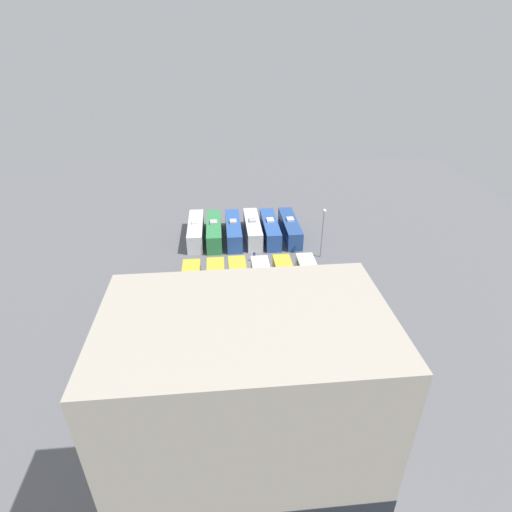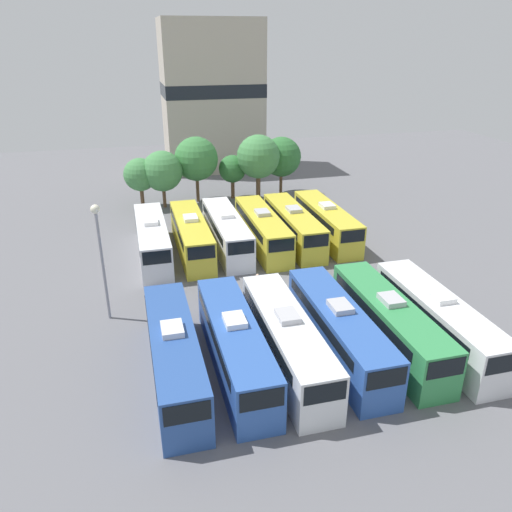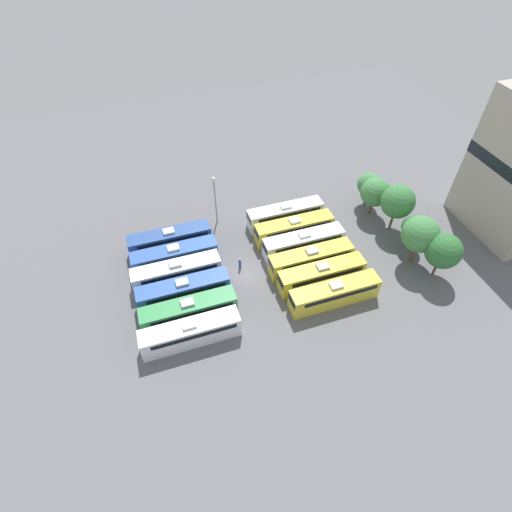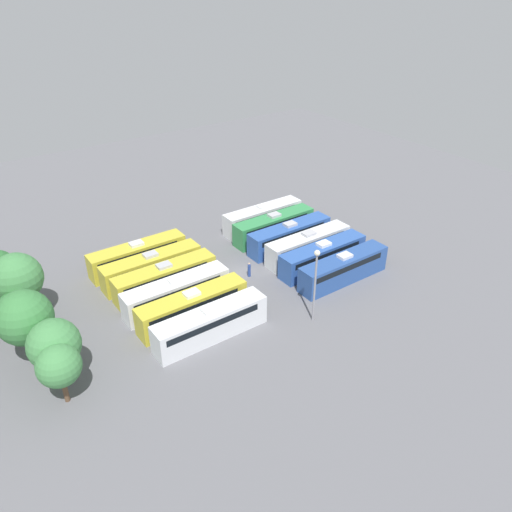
{
  "view_description": "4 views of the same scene",
  "coord_description": "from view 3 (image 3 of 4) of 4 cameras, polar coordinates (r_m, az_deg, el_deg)",
  "views": [
    {
      "loc": [
        3.76,
        54.62,
        31.81
      ],
      "look_at": [
        -1.28,
        1.87,
        2.29
      ],
      "focal_mm": 28.0,
      "sensor_mm": 36.0,
      "label": 1
    },
    {
      "loc": [
        -9.86,
        -33.04,
        18.24
      ],
      "look_at": [
        -1.29,
        -0.37,
        3.26
      ],
      "focal_mm": 35.0,
      "sensor_mm": 36.0,
      "label": 2
    },
    {
      "loc": [
        35.56,
        -10.44,
        42.04
      ],
      "look_at": [
        -0.57,
        1.64,
        2.39
      ],
      "focal_mm": 28.0,
      "sensor_mm": 36.0,
      "label": 3
    },
    {
      "loc": [
        -42.81,
        28.13,
        31.85
      ],
      "look_at": [
        -1.73,
        -1.18,
        2.79
      ],
      "focal_mm": 35.0,
      "sensor_mm": 36.0,
      "label": 4
    }
  ],
  "objects": [
    {
      "name": "bus_4",
      "position": [
        50.57,
        -9.52,
        -7.67
      ],
      "size": [
        2.55,
        11.95,
        3.49
      ],
      "color": "#338C4C",
      "rests_on": "ground_plane"
    },
    {
      "name": "bus_10",
      "position": [
        54.33,
        9.37,
        -2.59
      ],
      "size": [
        2.55,
        11.95,
        3.49
      ],
      "color": "gold",
      "rests_on": "ground_plane"
    },
    {
      "name": "tree_4",
      "position": [
        58.42,
        22.43,
        2.88
      ],
      "size": [
        5.08,
        5.08,
        7.75
      ],
      "color": "brown",
      "rests_on": "ground_plane"
    },
    {
      "name": "bus_7",
      "position": [
        60.35,
        5.48,
        3.98
      ],
      "size": [
        2.55,
        11.95,
        3.49
      ],
      "color": "gold",
      "rests_on": "ground_plane"
    },
    {
      "name": "bus_0",
      "position": [
        59.64,
        -12.12,
        2.36
      ],
      "size": [
        2.55,
        11.95,
        3.49
      ],
      "color": "#284C93",
      "rests_on": "ground_plane"
    },
    {
      "name": "light_pole",
      "position": [
        60.74,
        -5.93,
        9.03
      ],
      "size": [
        0.6,
        0.6,
        8.36
      ],
      "color": "gray",
      "rests_on": "ground_plane"
    },
    {
      "name": "tree_0",
      "position": [
        67.42,
        15.82,
        9.79
      ],
      "size": [
        3.7,
        3.7,
        5.76
      ],
      "color": "brown",
      "rests_on": "ground_plane"
    },
    {
      "name": "bus_6",
      "position": [
        62.73,
        4.21,
        6.01
      ],
      "size": [
        2.55,
        11.95,
        3.49
      ],
      "color": "silver",
      "rests_on": "ground_plane"
    },
    {
      "name": "bus_11",
      "position": [
        52.54,
        11.17,
        -5.2
      ],
      "size": [
        2.55,
        11.95,
        3.49
      ],
      "color": "gold",
      "rests_on": "ground_plane"
    },
    {
      "name": "ground_plane",
      "position": [
        56.04,
        -1.4,
        -2.47
      ],
      "size": [
        118.55,
        118.55,
        0.0
      ],
      "primitive_type": "plane",
      "color": "slate"
    },
    {
      "name": "worker_person",
      "position": [
        56.1,
        -2.32,
        -1.12
      ],
      "size": [
        0.36,
        0.36,
        1.84
      ],
      "color": "navy",
      "rests_on": "ground_plane"
    },
    {
      "name": "tree_3",
      "position": [
        61.66,
        21.5,
        3.8
      ],
      "size": [
        3.27,
        3.27,
        5.27
      ],
      "color": "brown",
      "rests_on": "ground_plane"
    },
    {
      "name": "tree_2",
      "position": [
        63.06,
        19.59,
        7.33
      ],
      "size": [
        5.07,
        5.07,
        7.67
      ],
      "color": "brown",
      "rests_on": "ground_plane"
    },
    {
      "name": "tree_1",
      "position": [
        65.42,
        16.63,
        8.73
      ],
      "size": [
        4.55,
        4.55,
        6.52
      ],
      "color": "brown",
      "rests_on": "ground_plane"
    },
    {
      "name": "bus_9",
      "position": [
        56.08,
        7.87,
        -0.38
      ],
      "size": [
        2.55,
        11.95,
        3.49
      ],
      "color": "gold",
      "rests_on": "ground_plane"
    },
    {
      "name": "tree_5",
      "position": [
        57.98,
        25.21,
        0.65
      ],
      "size": [
        4.8,
        4.8,
        7.08
      ],
      "color": "brown",
      "rests_on": "ground_plane"
    },
    {
      "name": "bus_3",
      "position": [
        52.68,
        -10.27,
        -4.83
      ],
      "size": [
        2.55,
        11.95,
        3.49
      ],
      "color": "#2D56A8",
      "rests_on": "ground_plane"
    },
    {
      "name": "bus_8",
      "position": [
        58.26,
        6.82,
        1.95
      ],
      "size": [
        2.55,
        11.95,
        3.49
      ],
      "color": "white",
      "rests_on": "ground_plane"
    },
    {
      "name": "bus_2",
      "position": [
        54.93,
        -11.21,
        -2.24
      ],
      "size": [
        2.55,
        11.95,
        3.49
      ],
      "color": "silver",
      "rests_on": "ground_plane"
    },
    {
      "name": "bus_1",
      "position": [
        57.08,
        -11.48,
        0.03
      ],
      "size": [
        2.55,
        11.95,
        3.49
      ],
      "color": "#2D56A8",
      "rests_on": "ground_plane"
    },
    {
      "name": "bus_5",
      "position": [
        48.7,
        -9.27,
        -10.69
      ],
      "size": [
        2.55,
        11.95,
        3.49
      ],
      "color": "silver",
      "rests_on": "ground_plane"
    }
  ]
}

